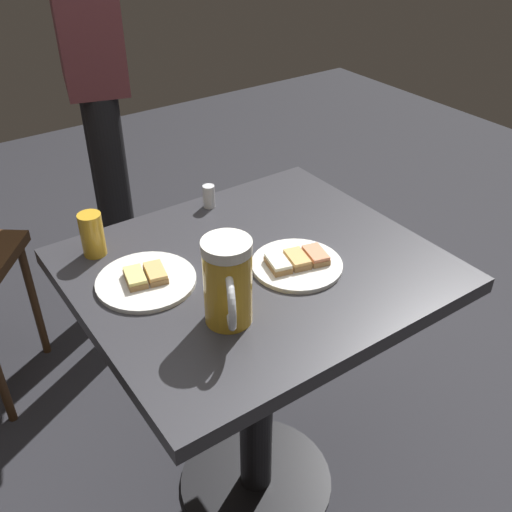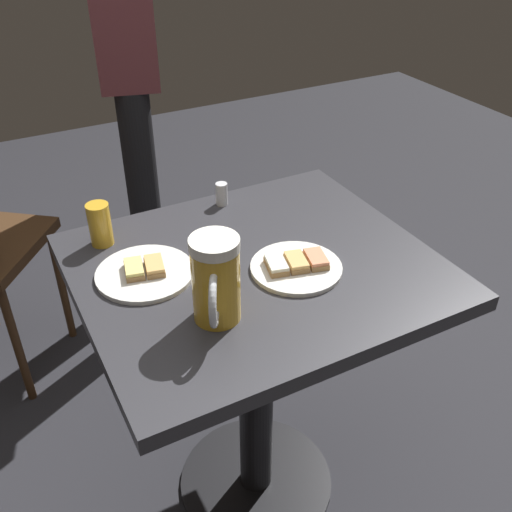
# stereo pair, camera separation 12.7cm
# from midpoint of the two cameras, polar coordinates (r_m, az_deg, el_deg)

# --- Properties ---
(ground_plane) EXTENTS (6.00, 6.00, 0.00)m
(ground_plane) POSITION_cam_midpoint_polar(r_m,az_deg,el_deg) (1.85, -2.12, -21.14)
(ground_plane) COLOR #28282D
(cafe_table) EXTENTS (0.67, 0.77, 0.78)m
(cafe_table) POSITION_cam_midpoint_polar(r_m,az_deg,el_deg) (1.40, -2.63, -6.91)
(cafe_table) COLOR black
(cafe_table) RESTS_ON ground_plane
(plate_near) EXTENTS (0.20, 0.20, 0.03)m
(plate_near) POSITION_cam_midpoint_polar(r_m,az_deg,el_deg) (1.27, 1.14, -0.81)
(plate_near) COLOR white
(plate_near) RESTS_ON cafe_table
(plate_far) EXTENTS (0.21, 0.21, 0.03)m
(plate_far) POSITION_cam_midpoint_polar(r_m,az_deg,el_deg) (1.26, -13.53, -2.38)
(plate_far) COLOR white
(plate_far) RESTS_ON cafe_table
(beer_mug) EXTENTS (0.15, 0.10, 0.18)m
(beer_mug) POSITION_cam_midpoint_polar(r_m,az_deg,el_deg) (1.08, -6.13, -2.80)
(beer_mug) COLOR gold
(beer_mug) RESTS_ON cafe_table
(beer_glass_small) EXTENTS (0.05, 0.05, 0.10)m
(beer_glass_small) POSITION_cam_midpoint_polar(r_m,az_deg,el_deg) (1.36, -18.26, 1.91)
(beer_glass_small) COLOR gold
(beer_glass_small) RESTS_ON cafe_table
(salt_shaker) EXTENTS (0.03, 0.03, 0.06)m
(salt_shaker) POSITION_cam_midpoint_polar(r_m,az_deg,el_deg) (1.50, -7.05, 5.72)
(salt_shaker) COLOR silver
(salt_shaker) RESTS_ON cafe_table
(patron_standing) EXTENTS (0.36, 0.26, 1.70)m
(patron_standing) POSITION_cam_midpoint_polar(r_m,az_deg,el_deg) (2.02, -17.53, 17.46)
(patron_standing) COLOR black
(patron_standing) RESTS_ON ground_plane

